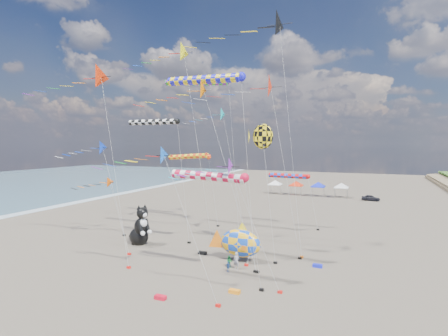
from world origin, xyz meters
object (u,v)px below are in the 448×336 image
cat_inflatable (141,224)px  person_adult (236,261)px  child_green (229,262)px  child_blue (228,267)px  parked_car (371,198)px  fish_inflatable (240,243)px

cat_inflatable → person_adult: bearing=10.3°
cat_inflatable → person_adult: 13.92m
cat_inflatable → child_green: bearing=10.0°
person_adult → child_blue: (-0.48, -0.93, -0.33)m
cat_inflatable → parked_car: size_ratio=1.36×
child_green → cat_inflatable: bearing=157.9°
child_green → child_blue: child_green is taller
cat_inflatable → parked_car: 51.67m
cat_inflatable → child_green: cat_inflatable is taller
cat_inflatable → fish_inflatable: size_ratio=0.85×
child_green → child_blue: (0.30, -1.05, -0.11)m
child_green → child_blue: 1.10m
fish_inflatable → person_adult: size_ratio=3.53×
child_green → parked_car: bearing=67.3°
cat_inflatable → child_blue: size_ratio=5.07×
child_blue → parked_car: 50.77m
person_adult → child_green: (-0.79, 0.13, -0.23)m
fish_inflatable → child_blue: bearing=-90.3°
fish_inflatable → child_green: bearing=-98.7°
parked_car → child_blue: bearing=170.6°
cat_inflatable → child_blue: cat_inflatable is taller
person_adult → child_green: size_ratio=1.38×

